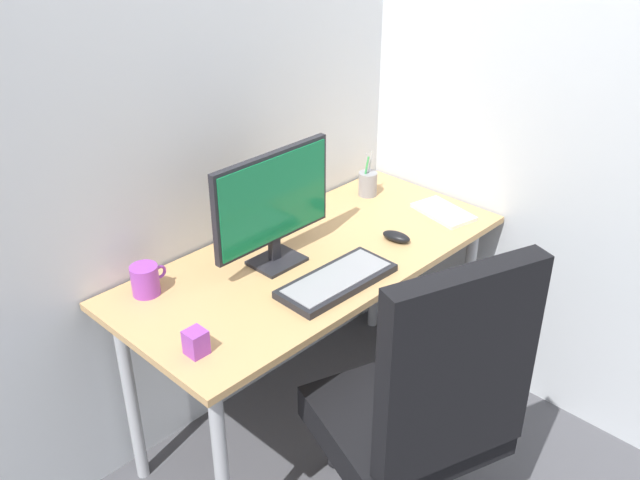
% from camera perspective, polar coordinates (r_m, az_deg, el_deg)
% --- Properties ---
extents(ground_plane, '(8.00, 8.00, 0.00)m').
position_cam_1_polar(ground_plane, '(2.88, -0.42, -14.06)').
color(ground_plane, '#4C4C51').
extents(wall_back, '(3.24, 0.04, 2.80)m').
position_cam_1_polar(wall_back, '(2.42, -6.64, 15.37)').
color(wall_back, silver).
rests_on(wall_back, ground_plane).
extents(wall_side_right, '(0.04, 2.46, 2.80)m').
position_cam_1_polar(wall_side_right, '(2.60, 15.83, 15.47)').
color(wall_side_right, silver).
rests_on(wall_side_right, ground_plane).
extents(desk, '(1.42, 0.63, 0.74)m').
position_cam_1_polar(desk, '(2.47, -0.47, -2.95)').
color(desk, tan).
rests_on(desk, ground_plane).
extents(office_chair, '(0.63, 0.64, 1.08)m').
position_cam_1_polar(office_chair, '(2.12, 8.30, -13.17)').
color(office_chair, black).
rests_on(office_chair, ground_plane).
extents(monitor, '(0.48, 0.14, 0.39)m').
position_cam_1_polar(monitor, '(2.30, -3.81, 3.00)').
color(monitor, black).
rests_on(monitor, desk).
extents(keyboard, '(0.41, 0.18, 0.03)m').
position_cam_1_polar(keyboard, '(2.27, 1.36, -3.29)').
color(keyboard, black).
rests_on(keyboard, desk).
extents(mouse, '(0.07, 0.11, 0.03)m').
position_cam_1_polar(mouse, '(2.53, 6.17, 0.27)').
color(mouse, black).
rests_on(mouse, desk).
extents(pen_holder, '(0.07, 0.07, 0.18)m').
position_cam_1_polar(pen_holder, '(2.85, 3.87, 4.58)').
color(pen_holder, gray).
rests_on(pen_holder, desk).
extents(notebook, '(0.18, 0.26, 0.02)m').
position_cam_1_polar(notebook, '(2.74, 9.92, 2.23)').
color(notebook, silver).
rests_on(notebook, desk).
extents(coffee_mug, '(0.12, 0.09, 0.10)m').
position_cam_1_polar(coffee_mug, '(2.27, -13.88, -3.14)').
color(coffee_mug, purple).
rests_on(coffee_mug, desk).
extents(desk_clamp_accessory, '(0.06, 0.06, 0.07)m').
position_cam_1_polar(desk_clamp_accessory, '(1.99, -9.97, -8.13)').
color(desk_clamp_accessory, purple).
rests_on(desk_clamp_accessory, desk).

